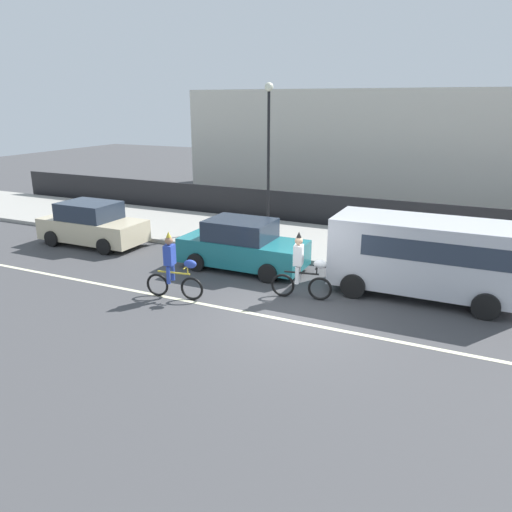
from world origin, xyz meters
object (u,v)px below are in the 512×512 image
Objects in this scene: parked_van_silver at (427,253)px; parked_car_teal at (242,246)px; parked_car_beige at (92,225)px; street_lamp_post at (269,134)px; parade_cyclist_cobalt at (174,270)px; parade_cyclist_zebra at (302,270)px.

parked_van_silver reaches higher than parked_car_teal.
parked_van_silver is at bearing -0.46° from parked_car_beige.
parade_cyclist_cobalt is at bearing -83.34° from street_lamp_post.
parked_car_beige is at bearing 179.54° from parked_van_silver.
parade_cyclist_cobalt is 0.38× the size of parked_van_silver.
parked_van_silver is at bearing 26.66° from parade_cyclist_cobalt.
parade_cyclist_zebra is (3.21, 1.49, 0.00)m from parade_cyclist_cobalt.
parade_cyclist_zebra is 8.94m from street_lamp_post.
parked_car_beige is (-9.14, 1.76, -0.06)m from parade_cyclist_zebra.
street_lamp_post is (-1.56, 5.60, 3.21)m from parked_car_teal.
parade_cyclist_cobalt is 6.76m from parked_car_beige.
street_lamp_post reaches higher than parked_van_silver.
parade_cyclist_cobalt reaches higher than parked_car_beige.
parked_van_silver is (6.26, 3.15, 0.44)m from parade_cyclist_cobalt.
parked_car_beige is at bearing 169.13° from parade_cyclist_zebra.
parked_car_teal is (-2.66, 1.62, -0.06)m from parade_cyclist_zebra.
parked_car_teal is at bearing 148.62° from parade_cyclist_zebra.
parked_van_silver is 12.21m from parked_car_beige.
parade_cyclist_zebra is 0.47× the size of parked_car_teal.
parade_cyclist_zebra is 0.33× the size of street_lamp_post.
parade_cyclist_zebra is at bearing -10.87° from parked_car_beige.
parade_cyclist_zebra is at bearing 24.89° from parade_cyclist_cobalt.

